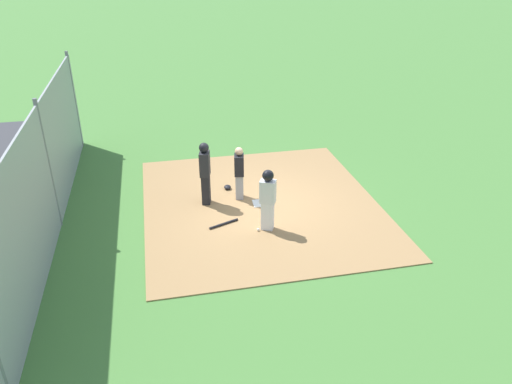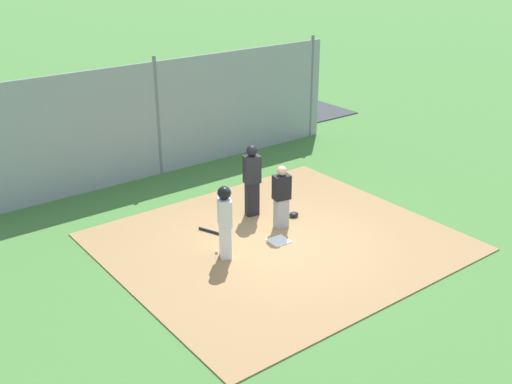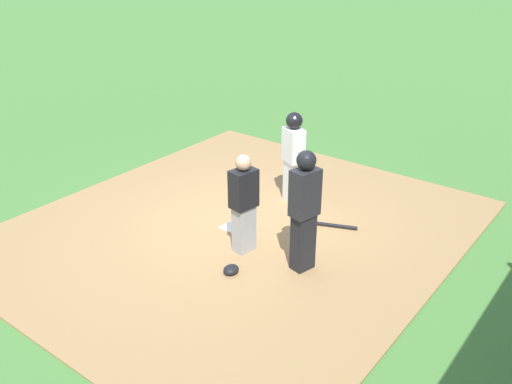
{
  "view_description": "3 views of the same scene",
  "coord_description": "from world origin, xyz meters",
  "px_view_note": "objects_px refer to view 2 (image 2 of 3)",
  "views": [
    {
      "loc": [
        11.77,
        -2.68,
        6.49
      ],
      "look_at": [
        0.41,
        -0.23,
        0.61
      ],
      "focal_mm": 34.46,
      "sensor_mm": 36.0,
      "label": 1
    },
    {
      "loc": [
        7.77,
        9.33,
        6.44
      ],
      "look_at": [
        -0.08,
        -0.95,
        0.88
      ],
      "focal_mm": 43.02,
      "sensor_mm": 36.0,
      "label": 2
    },
    {
      "loc": [
        -6.12,
        -5.06,
        4.42
      ],
      "look_at": [
        0.07,
        -0.31,
        0.73
      ],
      "focal_mm": 39.18,
      "sensor_mm": 36.0,
      "label": 3
    }
  ],
  "objects_px": {
    "baseball_bat": "(214,232)",
    "catcher_mask": "(294,214)",
    "umpire": "(252,179)",
    "baseball": "(217,252)",
    "home_plate": "(279,241)",
    "parked_car_green": "(187,109)",
    "catcher": "(281,196)",
    "runner": "(225,218)"
  },
  "relations": [
    {
      "from": "catcher_mask",
      "to": "parked_car_green",
      "type": "bearing_deg",
      "value": -103.38
    },
    {
      "from": "home_plate",
      "to": "baseball",
      "type": "distance_m",
      "value": 1.47
    },
    {
      "from": "parked_car_green",
      "to": "runner",
      "type": "bearing_deg",
      "value": -121.72
    },
    {
      "from": "catcher",
      "to": "baseball",
      "type": "distance_m",
      "value": 2.04
    },
    {
      "from": "home_plate",
      "to": "baseball_bat",
      "type": "distance_m",
      "value": 1.52
    },
    {
      "from": "baseball_bat",
      "to": "catcher_mask",
      "type": "bearing_deg",
      "value": 56.12
    },
    {
      "from": "home_plate",
      "to": "catcher",
      "type": "xyz_separation_m",
      "value": [
        -0.48,
        -0.51,
        0.78
      ]
    },
    {
      "from": "catcher",
      "to": "catcher_mask",
      "type": "distance_m",
      "value": 0.98
    },
    {
      "from": "baseball",
      "to": "catcher",
      "type": "bearing_deg",
      "value": -176.24
    },
    {
      "from": "catcher",
      "to": "baseball_bat",
      "type": "bearing_deg",
      "value": -105.05
    },
    {
      "from": "home_plate",
      "to": "baseball_bat",
      "type": "relative_size",
      "value": 0.52
    },
    {
      "from": "baseball",
      "to": "parked_car_green",
      "type": "height_order",
      "value": "parked_car_green"
    },
    {
      "from": "baseball_bat",
      "to": "home_plate",
      "type": "bearing_deg",
      "value": 16.25
    },
    {
      "from": "umpire",
      "to": "catcher_mask",
      "type": "relative_size",
      "value": 7.44
    },
    {
      "from": "umpire",
      "to": "baseball_bat",
      "type": "xyz_separation_m",
      "value": [
        1.3,
        0.28,
        -0.92
      ]
    },
    {
      "from": "umpire",
      "to": "catcher",
      "type": "bearing_deg",
      "value": 20.36
    },
    {
      "from": "baseball_bat",
      "to": "parked_car_green",
      "type": "distance_m",
      "value": 8.56
    },
    {
      "from": "baseball_bat",
      "to": "baseball",
      "type": "bearing_deg",
      "value": -52.52
    },
    {
      "from": "baseball",
      "to": "home_plate",
      "type": "bearing_deg",
      "value": 164.68
    },
    {
      "from": "home_plate",
      "to": "baseball",
      "type": "height_order",
      "value": "baseball"
    },
    {
      "from": "umpire",
      "to": "runner",
      "type": "bearing_deg",
      "value": -38.79
    },
    {
      "from": "catcher",
      "to": "home_plate",
      "type": "bearing_deg",
      "value": -32.73
    },
    {
      "from": "baseball_bat",
      "to": "parked_car_green",
      "type": "xyz_separation_m",
      "value": [
        -3.93,
        -7.58,
        0.55
      ]
    },
    {
      "from": "baseball_bat",
      "to": "parked_car_green",
      "type": "bearing_deg",
      "value": 130.64
    },
    {
      "from": "home_plate",
      "to": "catcher",
      "type": "bearing_deg",
      "value": -133.3
    },
    {
      "from": "baseball_bat",
      "to": "catcher_mask",
      "type": "relative_size",
      "value": 3.49
    },
    {
      "from": "catcher",
      "to": "catcher_mask",
      "type": "height_order",
      "value": "catcher"
    },
    {
      "from": "catcher",
      "to": "runner",
      "type": "xyz_separation_m",
      "value": [
        1.84,
        0.38,
        0.14
      ]
    },
    {
      "from": "catcher",
      "to": "parked_car_green",
      "type": "xyz_separation_m",
      "value": [
        -2.51,
        -8.26,
        -0.21
      ]
    },
    {
      "from": "baseball_bat",
      "to": "parked_car_green",
      "type": "height_order",
      "value": "parked_car_green"
    },
    {
      "from": "home_plate",
      "to": "parked_car_green",
      "type": "relative_size",
      "value": 0.1
    },
    {
      "from": "catcher",
      "to": "parked_car_green",
      "type": "distance_m",
      "value": 8.63
    },
    {
      "from": "catcher",
      "to": "runner",
      "type": "bearing_deg",
      "value": -67.83
    },
    {
      "from": "home_plate",
      "to": "umpire",
      "type": "relative_size",
      "value": 0.25
    },
    {
      "from": "baseball",
      "to": "baseball_bat",
      "type": "bearing_deg",
      "value": -120.59
    },
    {
      "from": "home_plate",
      "to": "runner",
      "type": "height_order",
      "value": "runner"
    },
    {
      "from": "baseball_bat",
      "to": "baseball",
      "type": "height_order",
      "value": "baseball"
    },
    {
      "from": "parked_car_green",
      "to": "catcher",
      "type": "bearing_deg",
      "value": -111.92
    },
    {
      "from": "home_plate",
      "to": "catcher_mask",
      "type": "xyz_separation_m",
      "value": [
        -1.09,
        -0.76,
        0.05
      ]
    },
    {
      "from": "catcher",
      "to": "umpire",
      "type": "relative_size",
      "value": 0.86
    },
    {
      "from": "catcher_mask",
      "to": "runner",
      "type": "bearing_deg",
      "value": 14.39
    },
    {
      "from": "baseball",
      "to": "catcher_mask",
      "type": "bearing_deg",
      "value": -171.48
    }
  ]
}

